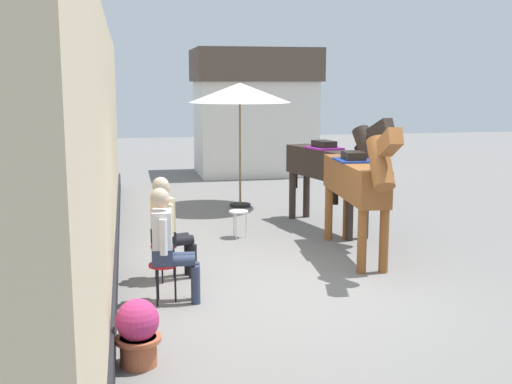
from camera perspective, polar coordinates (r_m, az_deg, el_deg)
ground_plane at (r=11.28m, az=0.19°, el=-3.68°), size 40.00×40.00×0.00m
pub_facade_wall at (r=9.32m, az=-13.44°, el=2.82°), size 0.34×14.00×3.40m
distant_cottage at (r=18.57m, az=-0.18°, el=7.19°), size 3.40×2.60×3.50m
seated_visitor_near at (r=7.73m, az=-7.73°, el=-4.13°), size 0.61×0.49×1.39m
seated_visitor_far at (r=8.62m, az=-7.76°, el=-2.68°), size 0.61×0.48×1.39m
saddled_horse_near at (r=9.72m, az=8.87°, el=0.99°), size 0.60×3.00×2.06m
saddled_horse_far at (r=11.51m, az=6.57°, el=2.38°), size 1.03×2.94×2.06m
flower_planter_near at (r=6.22m, az=-10.33°, el=-11.94°), size 0.43×0.43×0.64m
cafe_parasol at (r=13.46m, az=-1.43°, el=8.64°), size 2.10×2.10×2.58m
spare_stool_white at (r=10.94m, az=-1.53°, el=-1.96°), size 0.32×0.32×0.46m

